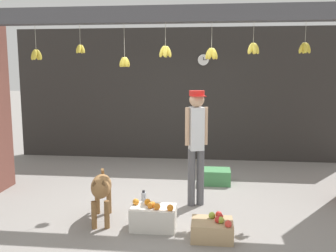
{
  "coord_description": "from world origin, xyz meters",
  "views": [
    {
      "loc": [
        0.66,
        -5.54,
        2.02
      ],
      "look_at": [
        0.0,
        0.43,
        1.12
      ],
      "focal_mm": 40.0,
      "sensor_mm": 36.0,
      "label": 1
    }
  ],
  "objects_px": {
    "shopkeeper": "(196,138)",
    "wall_clock": "(203,60)",
    "water_bottle": "(144,201)",
    "fruit_crate_apples": "(213,229)",
    "produce_box_green": "(216,176)",
    "dog": "(101,189)",
    "fruit_crate_oranges": "(153,217)"
  },
  "relations": [
    {
      "from": "shopkeeper",
      "to": "fruit_crate_apples",
      "type": "distance_m",
      "value": 1.47
    },
    {
      "from": "produce_box_green",
      "to": "wall_clock",
      "type": "relative_size",
      "value": 1.97
    },
    {
      "from": "dog",
      "to": "wall_clock",
      "type": "height_order",
      "value": "wall_clock"
    },
    {
      "from": "fruit_crate_oranges",
      "to": "water_bottle",
      "type": "bearing_deg",
      "value": 110.56
    },
    {
      "from": "produce_box_green",
      "to": "water_bottle",
      "type": "height_order",
      "value": "water_bottle"
    },
    {
      "from": "fruit_crate_oranges",
      "to": "produce_box_green",
      "type": "height_order",
      "value": "fruit_crate_oranges"
    },
    {
      "from": "fruit_crate_apples",
      "to": "produce_box_green",
      "type": "bearing_deg",
      "value": 88.05
    },
    {
      "from": "produce_box_green",
      "to": "fruit_crate_oranges",
      "type": "bearing_deg",
      "value": -112.12
    },
    {
      "from": "shopkeeper",
      "to": "wall_clock",
      "type": "bearing_deg",
      "value": -109.11
    },
    {
      "from": "dog",
      "to": "produce_box_green",
      "type": "distance_m",
      "value": 2.47
    },
    {
      "from": "produce_box_green",
      "to": "water_bottle",
      "type": "xyz_separation_m",
      "value": [
        -1.07,
        -1.41,
        0.01
      ]
    },
    {
      "from": "produce_box_green",
      "to": "water_bottle",
      "type": "distance_m",
      "value": 1.77
    },
    {
      "from": "fruit_crate_oranges",
      "to": "wall_clock",
      "type": "xyz_separation_m",
      "value": [
        0.54,
        3.86,
        2.09
      ]
    },
    {
      "from": "fruit_crate_apples",
      "to": "wall_clock",
      "type": "xyz_separation_m",
      "value": [
        -0.21,
        4.06,
        2.13
      ]
    },
    {
      "from": "shopkeeper",
      "to": "water_bottle",
      "type": "bearing_deg",
      "value": 2.82
    },
    {
      "from": "dog",
      "to": "produce_box_green",
      "type": "bearing_deg",
      "value": 128.35
    },
    {
      "from": "water_bottle",
      "to": "wall_clock",
      "type": "xyz_separation_m",
      "value": [
        0.78,
        3.22,
        2.11
      ]
    },
    {
      "from": "fruit_crate_oranges",
      "to": "water_bottle",
      "type": "height_order",
      "value": "fruit_crate_oranges"
    },
    {
      "from": "fruit_crate_apples",
      "to": "wall_clock",
      "type": "relative_size",
      "value": 1.94
    },
    {
      "from": "fruit_crate_oranges",
      "to": "fruit_crate_apples",
      "type": "xyz_separation_m",
      "value": [
        0.75,
        -0.2,
        -0.04
      ]
    },
    {
      "from": "fruit_crate_apples",
      "to": "dog",
      "type": "bearing_deg",
      "value": 166.77
    },
    {
      "from": "dog",
      "to": "fruit_crate_apples",
      "type": "height_order",
      "value": "dog"
    },
    {
      "from": "shopkeeper",
      "to": "fruit_crate_apples",
      "type": "bearing_deg",
      "value": 83.92
    },
    {
      "from": "shopkeeper",
      "to": "water_bottle",
      "type": "height_order",
      "value": "shopkeeper"
    },
    {
      "from": "water_bottle",
      "to": "fruit_crate_apples",
      "type": "bearing_deg",
      "value": -40.11
    },
    {
      "from": "produce_box_green",
      "to": "wall_clock",
      "type": "distance_m",
      "value": 2.8
    },
    {
      "from": "fruit_crate_oranges",
      "to": "shopkeeper",
      "type": "bearing_deg",
      "value": 61.22
    },
    {
      "from": "dog",
      "to": "wall_clock",
      "type": "xyz_separation_m",
      "value": [
        1.27,
        3.71,
        1.79
      ]
    },
    {
      "from": "shopkeeper",
      "to": "water_bottle",
      "type": "distance_m",
      "value": 1.2
    },
    {
      "from": "fruit_crate_apples",
      "to": "produce_box_green",
      "type": "relative_size",
      "value": 0.98
    },
    {
      "from": "dog",
      "to": "fruit_crate_oranges",
      "type": "xyz_separation_m",
      "value": [
        0.72,
        -0.15,
        -0.31
      ]
    },
    {
      "from": "dog",
      "to": "shopkeeper",
      "type": "distance_m",
      "value": 1.56
    }
  ]
}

